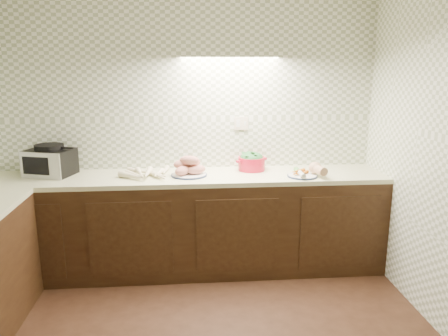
{
  "coord_description": "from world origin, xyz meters",
  "views": [
    {
      "loc": [
        0.04,
        -2.27,
        1.87
      ],
      "look_at": [
        0.34,
        1.25,
        1.02
      ],
      "focal_mm": 35.0,
      "sensor_mm": 36.0,
      "label": 1
    }
  ],
  "objects": [
    {
      "name": "veg_plate",
      "position": [
        1.1,
        1.38,
        0.94
      ],
      "size": [
        0.32,
        0.29,
        0.12
      ],
      "rotation": [
        0.0,
        0.0,
        0.09
      ],
      "color": "#192444",
      "rests_on": "counter"
    },
    {
      "name": "sweet_potato_plate",
      "position": [
        0.05,
        1.49,
        0.97
      ],
      "size": [
        0.32,
        0.32,
        0.18
      ],
      "rotation": [
        0.0,
        0.0,
        0.34
      ],
      "color": "#192444",
      "rests_on": "counter"
    },
    {
      "name": "toaster_oven",
      "position": [
        -1.18,
        1.61,
        1.03
      ],
      "size": [
        0.46,
        0.4,
        0.28
      ],
      "rotation": [
        0.0,
        0.0,
        -0.3
      ],
      "color": "black",
      "rests_on": "counter"
    },
    {
      "name": "dutch_oven",
      "position": [
        0.63,
        1.64,
        0.98
      ],
      "size": [
        0.33,
        0.33,
        0.17
      ],
      "rotation": [
        0.0,
        0.0,
        0.43
      ],
      "color": "red",
      "rests_on": "counter"
    },
    {
      "name": "onion_bowl",
      "position": [
        0.07,
        1.62,
        0.94
      ],
      "size": [
        0.16,
        0.16,
        0.12
      ],
      "color": "black",
      "rests_on": "counter"
    },
    {
      "name": "counter",
      "position": [
        -0.68,
        0.68,
        0.45
      ],
      "size": [
        3.6,
        3.6,
        0.9
      ],
      "color": "black",
      "rests_on": "ground"
    },
    {
      "name": "parsnip_pile",
      "position": [
        -0.34,
        1.5,
        0.94
      ],
      "size": [
        0.43,
        0.39,
        0.09
      ],
      "color": "beige",
      "rests_on": "counter"
    },
    {
      "name": "room",
      "position": [
        0.0,
        0.0,
        1.63
      ],
      "size": [
        3.6,
        3.6,
        2.6
      ],
      "color": "black",
      "rests_on": "ground"
    }
  ]
}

